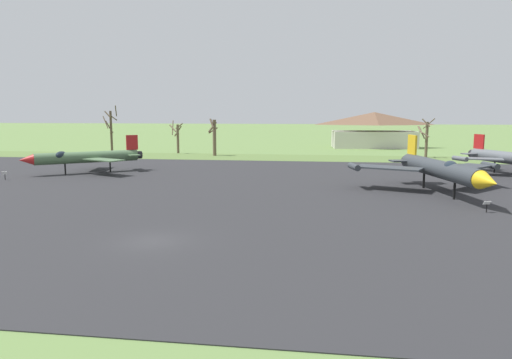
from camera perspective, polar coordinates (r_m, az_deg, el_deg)
ground_plane at (r=30.06m, az=-12.44°, el=-7.37°), size 600.00×600.00×0.00m
asphalt_apron at (r=47.37m, az=-4.61°, el=-1.50°), size 101.06×61.54×0.05m
grass_verge_strip at (r=83.33m, az=0.96°, el=2.70°), size 161.06×12.00×0.06m
jet_fighter_front_left at (r=49.10m, az=21.41°, el=1.21°), size 15.69×17.91×5.47m
info_placard_front_left at (r=41.60m, az=26.21°, el=-2.84°), size 0.62×0.34×0.97m
jet_fighter_front_right at (r=65.36m, az=-20.01°, el=2.58°), size 13.18×11.91×4.88m
info_placard_front_right at (r=62.78m, az=-28.18°, el=0.52°), size 0.61×0.38×1.04m
bare_tree_far_left at (r=96.61m, az=-17.19°, el=5.88°), size 3.09×3.08×9.30m
bare_tree_left_of_center at (r=92.84m, az=-9.55°, el=5.21°), size 2.53×2.61×6.39m
bare_tree_center at (r=86.64m, az=-5.11°, el=5.30°), size 1.71×2.25×6.84m
bare_tree_right_of_center at (r=87.99m, az=19.90°, el=4.88°), size 2.87×2.82×6.96m
visitor_building at (r=110.13m, az=14.11°, el=5.86°), size 19.67×10.10×8.01m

